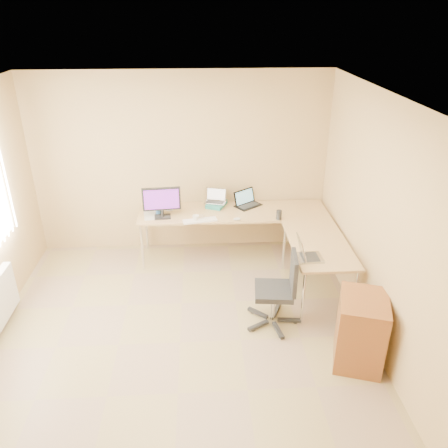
{
  "coord_description": "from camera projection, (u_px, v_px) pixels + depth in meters",
  "views": [
    {
      "loc": [
        0.26,
        -3.85,
        3.33
      ],
      "look_at": [
        0.55,
        1.1,
        0.9
      ],
      "focal_mm": 35.7,
      "sensor_mm": 36.0,
      "label": 1
    }
  ],
  "objects": [
    {
      "name": "black_cup",
      "position": [
        279.0,
        215.0,
        6.01
      ],
      "size": [
        0.08,
        0.08,
        0.13
      ],
      "primitive_type": "cylinder",
      "rotation": [
        0.0,
        0.0,
        -0.08
      ],
      "color": "#262626",
      "rests_on": "desk_main"
    },
    {
      "name": "mug",
      "position": [
        196.0,
        218.0,
        5.96
      ],
      "size": [
        0.1,
        0.1,
        0.09
      ],
      "primitive_type": "imported",
      "rotation": [
        0.0,
        0.0,
        0.12
      ],
      "color": "white",
      "rests_on": "desk_main"
    },
    {
      "name": "desk_return",
      "position": [
        316.0,
        269.0,
        5.59
      ],
      "size": [
        0.7,
        1.3,
        0.73
      ],
      "primitive_type": "cube",
      "color": "tan",
      "rests_on": "ground"
    },
    {
      "name": "floor",
      "position": [
        180.0,
        342.0,
        4.9
      ],
      "size": [
        4.5,
        4.5,
        0.0
      ],
      "primitive_type": "plane",
      "color": "tan",
      "rests_on": "ground"
    },
    {
      "name": "office_chair",
      "position": [
        274.0,
        286.0,
        5.0
      ],
      "size": [
        0.61,
        0.61,
        0.92
      ],
      "primitive_type": "cube",
      "rotation": [
        0.0,
        0.0,
        -0.11
      ],
      "color": "#282828",
      "rests_on": "ground"
    },
    {
      "name": "water_bottle",
      "position": [
        158.0,
        205.0,
        6.12
      ],
      "size": [
        0.1,
        0.1,
        0.27
      ],
      "primitive_type": "cylinder",
      "rotation": [
        0.0,
        0.0,
        -0.26
      ],
      "color": "#3064A6",
      "rests_on": "desk_main"
    },
    {
      "name": "desk_fan",
      "position": [
        170.0,
        200.0,
        6.26
      ],
      "size": [
        0.23,
        0.23,
        0.29
      ],
      "primitive_type": "cylinder",
      "rotation": [
        0.0,
        0.0,
        -0.02
      ],
      "color": "white",
      "rests_on": "desk_main"
    },
    {
      "name": "desk_main",
      "position": [
        233.0,
        234.0,
        6.44
      ],
      "size": [
        2.65,
        0.7,
        0.73
      ],
      "primitive_type": "cube",
      "color": "tan",
      "rests_on": "ground"
    },
    {
      "name": "wall_right",
      "position": [
        385.0,
        232.0,
        4.44
      ],
      "size": [
        0.0,
        4.5,
        4.5
      ],
      "primitive_type": "plane",
      "rotation": [
        1.57,
        0.0,
        -1.57
      ],
      "color": "tan",
      "rests_on": "ground"
    },
    {
      "name": "monitor",
      "position": [
        162.0,
        203.0,
        5.99
      ],
      "size": [
        0.52,
        0.21,
        0.44
      ],
      "primitive_type": "cube",
      "rotation": [
        0.0,
        0.0,
        0.08
      ],
      "color": "black",
      "rests_on": "desk_main"
    },
    {
      "name": "cabinet",
      "position": [
        360.0,
        332.0,
        4.51
      ],
      "size": [
        0.61,
        0.69,
        0.79
      ],
      "primitive_type": "cube",
      "rotation": [
        0.0,
        0.0,
        -0.31
      ],
      "color": "brown",
      "rests_on": "ground"
    },
    {
      "name": "wall_front",
      "position": [
        156.0,
        441.0,
        2.31
      ],
      "size": [
        4.5,
        0.0,
        4.5
      ],
      "primitive_type": "plane",
      "rotation": [
        -1.57,
        0.0,
        0.0
      ],
      "color": "tan",
      "rests_on": "ground"
    },
    {
      "name": "keyboard",
      "position": [
        200.0,
        220.0,
        5.98
      ],
      "size": [
        0.47,
        0.21,
        0.02
      ],
      "primitive_type": "cube",
      "rotation": [
        0.0,
        0.0,
        0.19
      ],
      "color": "white",
      "rests_on": "desk_main"
    },
    {
      "name": "wall_back",
      "position": [
        181.0,
        164.0,
        6.34
      ],
      "size": [
        4.5,
        0.0,
        4.5
      ],
      "primitive_type": "plane",
      "rotation": [
        1.57,
        0.0,
        0.0
      ],
      "color": "tan",
      "rests_on": "ground"
    },
    {
      "name": "cd_stack",
      "position": [
        201.0,
        217.0,
        6.06
      ],
      "size": [
        0.13,
        0.13,
        0.03
      ],
      "primitive_type": "cylinder",
      "rotation": [
        0.0,
        0.0,
        0.1
      ],
      "color": "white",
      "rests_on": "desk_main"
    },
    {
      "name": "ceiling",
      "position": [
        167.0,
        102.0,
        3.75
      ],
      "size": [
        4.5,
        4.5,
        0.0
      ],
      "primitive_type": "plane",
      "rotation": [
        3.14,
        0.0,
        0.0
      ],
      "color": "white",
      "rests_on": "ground"
    },
    {
      "name": "book_stack",
      "position": [
        216.0,
        204.0,
        6.43
      ],
      "size": [
        0.33,
        0.38,
        0.05
      ],
      "primitive_type": "cube",
      "rotation": [
        0.0,
        0.0,
        -0.41
      ],
      "color": "teal",
      "rests_on": "desk_main"
    },
    {
      "name": "mouse",
      "position": [
        237.0,
        219.0,
        6.0
      ],
      "size": [
        0.11,
        0.08,
        0.04
      ],
      "primitive_type": "ellipsoid",
      "rotation": [
        0.0,
        0.0,
        -0.17
      ],
      "color": "silver",
      "rests_on": "desk_main"
    },
    {
      "name": "laptop_center",
      "position": [
        215.0,
        196.0,
        6.38
      ],
      "size": [
        0.35,
        0.3,
        0.19
      ],
      "primitive_type": "cube",
      "rotation": [
        0.0,
        0.0,
        -0.27
      ],
      "color": "#AFAFAF",
      "rests_on": "desk_main"
    },
    {
      "name": "laptop_black",
      "position": [
        248.0,
        199.0,
        6.39
      ],
      "size": [
        0.45,
        0.43,
        0.23
      ],
      "primitive_type": "cube",
      "rotation": [
        0.0,
        0.0,
        0.64
      ],
      "color": "black",
      "rests_on": "desk_main"
    },
    {
      "name": "papers",
      "position": [
        153.0,
        215.0,
        6.16
      ],
      "size": [
        0.28,
        0.37,
        0.01
      ],
      "primitive_type": "cube",
      "rotation": [
        0.0,
        0.0,
        0.15
      ],
      "color": "silver",
      "rests_on": "desk_main"
    },
    {
      "name": "white_box",
      "position": [
        154.0,
        205.0,
        6.38
      ],
      "size": [
        0.24,
        0.19,
        0.08
      ],
      "primitive_type": "cube",
      "rotation": [
        0.0,
        0.0,
        0.14
      ],
      "color": "silver",
      "rests_on": "desk_main"
    },
    {
      "name": "laptop_return",
      "position": [
        310.0,
        250.0,
        5.06
      ],
      "size": [
        0.34,
        0.27,
        0.22
      ],
      "primitive_type": "cube",
      "rotation": [
        0.0,
        0.0,
        1.6
      ],
      "color": "#BBBBBB",
      "rests_on": "desk_return"
    }
  ]
}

